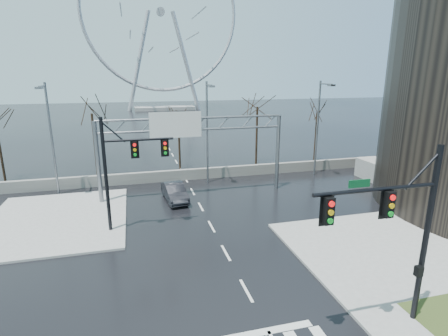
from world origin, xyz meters
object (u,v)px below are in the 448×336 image
object	(u,v)px
car	(175,192)
ferris_wheel	(161,19)
sign_gantry	(189,139)
signal_mast_near	(402,223)
signal_mast_far	(122,164)

from	to	relation	value
car	ferris_wheel	bearing A→B (deg)	79.36
ferris_wheel	car	world-z (taller)	ferris_wheel
sign_gantry	signal_mast_near	bearing A→B (deg)	-73.81
ferris_wheel	car	distance (m)	85.06
signal_mast_near	signal_mast_far	xyz separation A→B (m)	(-11.01, 13.00, -0.04)
ferris_wheel	car	bearing A→B (deg)	-94.86
signal_mast_far	ferris_wheel	world-z (taller)	ferris_wheel
ferris_wheel	car	xyz separation A→B (m)	(-6.88, -80.89, -25.38)
signal_mast_far	ferris_wheel	size ratio (longest dim) A/B	0.16
signal_mast_near	car	world-z (taller)	signal_mast_near
sign_gantry	car	bearing A→B (deg)	-150.52
ferris_wheel	signal_mast_far	bearing A→B (deg)	-97.20
sign_gantry	car	xyz separation A→B (m)	(-1.50, -0.85, -4.42)
signal_mast_near	sign_gantry	xyz separation A→B (m)	(-5.52, 19.00, 0.31)
signal_mast_far	ferris_wheel	bearing A→B (deg)	82.80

